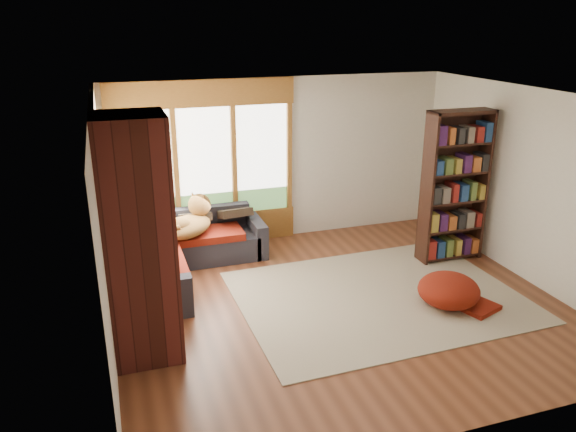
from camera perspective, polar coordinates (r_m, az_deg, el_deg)
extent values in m
plane|color=#522816|center=(7.27, 5.21, -8.89)|extent=(5.50, 5.50, 0.00)
plane|color=white|center=(6.45, 5.93, 11.85)|extent=(5.50, 5.50, 0.00)
cube|color=silver|center=(9.00, -0.84, 5.72)|extent=(5.50, 0.04, 2.60)
cube|color=silver|center=(4.76, 17.78, -8.40)|extent=(5.50, 0.04, 2.60)
cube|color=silver|center=(6.22, -18.35, -1.73)|extent=(0.04, 5.00, 2.60)
cube|color=silver|center=(8.22, 23.43, 2.72)|extent=(0.04, 5.00, 2.60)
cube|color=#915D25|center=(8.69, -8.39, 5.34)|extent=(2.82, 0.10, 1.90)
cube|color=white|center=(8.69, -8.39, 5.34)|extent=(2.54, 0.09, 1.62)
cube|color=#915D25|center=(7.35, -18.31, 1.90)|extent=(0.10, 2.62, 1.90)
cube|color=white|center=(7.35, -18.31, 1.90)|extent=(0.09, 2.36, 1.62)
cube|color=#71975A|center=(8.05, -18.49, 6.34)|extent=(0.03, 0.72, 0.90)
cube|color=#471914|center=(5.90, -14.91, -2.55)|extent=(0.70, 0.70, 2.60)
cube|color=black|center=(8.58, -10.46, -2.98)|extent=(2.20, 0.90, 0.42)
cube|color=black|center=(8.77, -10.96, 0.27)|extent=(2.20, 0.20, 0.38)
cube|color=black|center=(8.72, -4.00, -1.69)|extent=(0.20, 0.90, 0.60)
cube|color=maroon|center=(8.36, -11.13, -1.65)|extent=(1.90, 0.66, 0.12)
cube|color=black|center=(7.94, -14.43, -5.22)|extent=(0.90, 2.20, 0.42)
cube|color=black|center=(7.78, -17.24, -2.82)|extent=(0.20, 2.20, 0.38)
cube|color=black|center=(7.00, -13.83, -7.85)|extent=(0.90, 0.20, 0.60)
cube|color=maroon|center=(7.52, -13.48, -4.32)|extent=(0.66, 1.20, 0.12)
cube|color=maroon|center=(8.40, -14.10, -1.80)|extent=(0.66, 0.66, 0.12)
cube|color=beige|center=(7.50, 9.13, -8.06)|extent=(3.65, 2.82, 0.01)
cube|color=#321810|center=(8.78, 19.05, 3.05)|extent=(0.04, 0.32, 2.24)
cube|color=#321810|center=(8.27, 13.94, 2.57)|extent=(0.04, 0.32, 2.24)
cube|color=#321810|center=(8.63, 16.02, 3.10)|extent=(0.96, 0.02, 2.24)
cube|color=#321810|center=(8.86, 15.91, -3.74)|extent=(0.88, 0.30, 0.03)
cube|color=#321810|center=(8.71, 16.17, -1.16)|extent=(0.88, 0.30, 0.03)
cube|color=#321810|center=(8.57, 16.44, 1.52)|extent=(0.88, 0.30, 0.03)
cube|color=#321810|center=(8.46, 16.72, 4.27)|extent=(0.88, 0.30, 0.03)
cube|color=#321810|center=(8.36, 17.00, 7.09)|extent=(0.88, 0.30, 0.03)
cube|color=#321810|center=(8.28, 17.29, 9.98)|extent=(0.88, 0.30, 0.03)
cube|color=#726659|center=(8.50, 16.65, 2.78)|extent=(0.84, 0.24, 2.08)
ellipsoid|color=maroon|center=(7.40, 16.02, -7.18)|extent=(0.97, 0.97, 0.42)
ellipsoid|color=brown|center=(8.13, -10.22, -0.23)|extent=(0.97, 0.96, 0.28)
sphere|color=brown|center=(8.31, -8.99, 1.26)|extent=(0.47, 0.47, 0.34)
cone|color=brown|center=(8.22, -9.27, 2.04)|extent=(0.17, 0.17, 0.15)
ellipsoid|color=black|center=(7.19, -13.53, -3.20)|extent=(0.68, 0.91, 0.28)
sphere|color=black|center=(7.41, -14.25, -1.45)|extent=(0.39, 0.39, 0.33)
cone|color=black|center=(7.31, -14.22, -0.61)|extent=(0.14, 0.14, 0.14)
cube|color=black|center=(8.69, -6.33, 1.58)|extent=(0.45, 0.12, 0.45)
cube|color=black|center=(8.59, -10.24, 1.17)|extent=(0.45, 0.12, 0.45)
cube|color=black|center=(8.09, -16.27, -0.48)|extent=(0.45, 0.12, 0.45)
cube|color=black|center=(7.06, -15.82, -3.40)|extent=(0.45, 0.12, 0.45)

